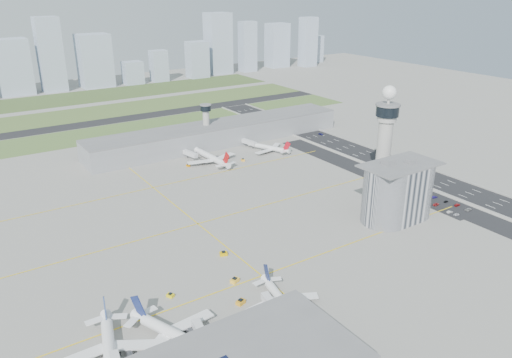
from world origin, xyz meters
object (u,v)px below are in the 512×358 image
jet_bridge_far_1 (243,142)px  tug_0 (170,295)px  jet_bridge_far_0 (185,153)px  car_lot_5 (410,195)px  airplane_near_a (109,346)px  airplane_near_c (283,297)px  car_hw_4 (268,122)px  car_lot_2 (436,204)px  admin_building (398,192)px  car_lot_6 (468,209)px  tug_3 (223,253)px  car_lot_4 (421,198)px  airplane_far_a (211,154)px  jet_bridge_near_1 (208,349)px  car_hw_2 (321,134)px  tug_1 (241,302)px  car_hw_1 (387,162)px  car_lot_11 (421,190)px  car_lot_1 (450,212)px  car_lot_7 (457,205)px  secondary_tower (206,121)px  jet_bridge_near_2 (280,318)px  tug_5 (243,160)px  airplane_far_b (268,145)px  car_lot_3 (427,201)px  tug_4 (188,165)px  car_lot_0 (456,214)px  car_lot_8 (446,201)px  car_lot_10 (427,193)px  control_tower (385,136)px  tug_2 (235,280)px  car_lot_9 (435,197)px  airplane_near_b (176,330)px

jet_bridge_far_1 → tug_0: size_ratio=4.87×
jet_bridge_far_0 → car_lot_5: size_ratio=3.71×
airplane_near_a → airplane_near_c: size_ratio=1.20×
car_hw_4 → car_lot_2: bearing=-89.1°
admin_building → car_lot_6: bearing=-21.5°
tug_3 → car_lot_4: tug_3 is taller
airplane_far_a → car_hw_4: airplane_far_a is taller
jet_bridge_near_1 → car_hw_2: jet_bridge_near_1 is taller
tug_1 → car_hw_1: bearing=-83.7°
car_lot_11 → car_hw_4: size_ratio=1.22×
jet_bridge_near_1 → car_lot_1: 166.93m
airplane_near_a → tug_1: bearing=108.3°
tug_0 → admin_building: bearing=-28.9°
car_lot_1 → car_lot_2: size_ratio=0.89×
tug_3 → car_lot_7: size_ratio=0.80×
secondary_tower → admin_building: (21.99, -172.00, -3.50)m
jet_bridge_near_2 → tug_5: size_ratio=4.51×
tug_5 → airplane_far_b: bearing=34.3°
tug_5 → car_hw_2: bearing=30.5°
airplane_far_b → car_hw_4: (47.81, 69.43, -4.56)m
car_lot_3 → car_hw_2: car_lot_3 is taller
airplane_far_a → tug_4: (-17.57, 1.30, -5.46)m
jet_bridge_far_1 → car_lot_7: size_ratio=3.21×
airplane_near_c → car_lot_2: (130.02, 29.73, -4.48)m
car_lot_1 → jet_bridge_near_1: bearing=104.2°
car_lot_0 → car_hw_1: car_hw_1 is taller
tug_0 → tug_3: tug_3 is taller
car_lot_8 → car_lot_6: bearing=178.6°
tug_1 → car_lot_2: bearing=-102.2°
jet_bridge_near_1 → tug_3: (38.06, 55.44, -1.84)m
tug_4 → car_lot_5: bearing=-58.5°
car_lot_10 → car_lot_4: bearing=117.1°
jet_bridge_far_0 → car_lot_7: (91.42, -162.87, -2.22)m
jet_bridge_far_0 → admin_building: bearing=8.0°
control_tower → car_lot_11: size_ratio=16.57×
airplane_near_a → tug_2: bearing=121.4°
car_lot_10 → car_lot_11: size_ratio=1.21×
car_lot_8 → car_lot_3: bearing=53.4°
jet_bridge_near_2 → car_hw_1: 196.85m
airplane_near_a → car_lot_5: size_ratio=11.55×
secondary_tower → car_lot_3: bearing=-72.6°
tug_3 → jet_bridge_far_0: bearing=-179.8°
jet_bridge_near_2 → car_lot_2: bearing=-64.8°
jet_bridge_far_1 → tug_0: bearing=-50.4°
car_lot_8 → car_hw_2: (29.53, 145.26, 0.08)m
tug_5 → tug_2: bearing=-105.4°
car_lot_9 → tug_1: bearing=103.3°
airplane_near_b → tug_5: bearing=119.4°
jet_bridge_near_1 → tug_2: (30.80, 33.38, -1.78)m
jet_bridge_near_1 → car_lot_5: jet_bridge_near_1 is taller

